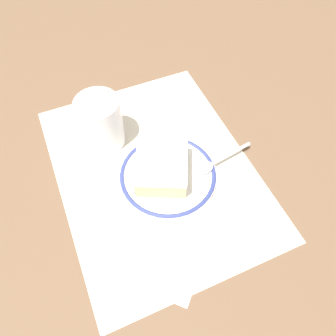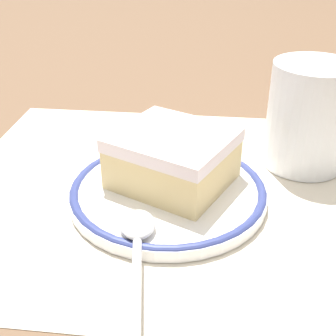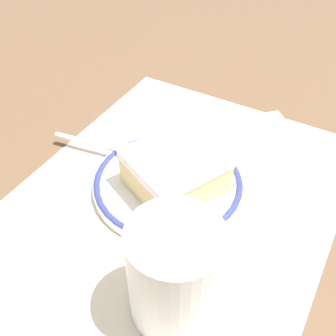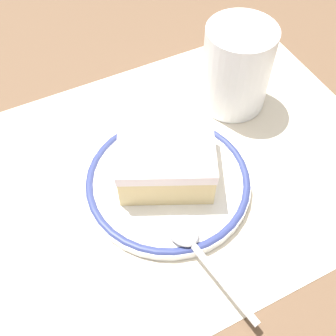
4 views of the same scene
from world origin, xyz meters
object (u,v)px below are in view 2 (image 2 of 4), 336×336
at_px(cup, 308,122).
at_px(napkin, 56,152).
at_px(cake_slice, 173,158).
at_px(spoon, 137,239).
at_px(plate, 168,191).

bearing_deg(cup, napkin, -178.18).
bearing_deg(napkin, cake_slice, -24.58).
distance_m(cake_slice, cup, 0.14).
distance_m(cup, napkin, 0.26).
height_order(cake_slice, spoon, cake_slice).
distance_m(cake_slice, napkin, 0.15).
relative_size(plate, napkin, 1.30).
distance_m(spoon, napkin, 0.19).
xyz_separation_m(plate, spoon, (-0.01, -0.08, 0.01)).
height_order(spoon, cup, cup).
xyz_separation_m(plate, cake_slice, (0.00, 0.01, 0.03)).
relative_size(cake_slice, cup, 1.21).
relative_size(plate, cake_slice, 1.41).
height_order(cake_slice, cup, cup).
height_order(spoon, napkin, spoon).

